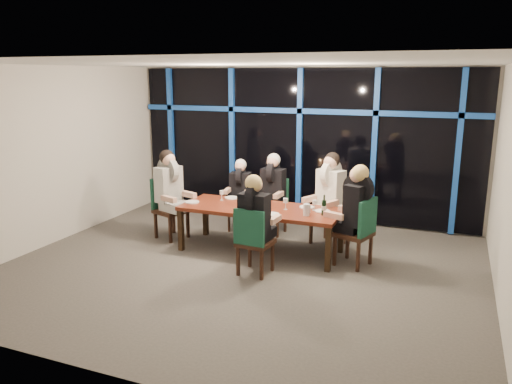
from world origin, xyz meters
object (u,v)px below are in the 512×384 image
dining_table (261,211)px  chair_end_right (359,229)px  chair_near_mid (253,238)px  diner_near_mid (255,210)px  water_pitcher (307,210)px  wine_bottle (324,207)px  diner_end_right (355,201)px  diner_far_left (240,184)px  diner_end_left (170,182)px  chair_end_left (168,204)px  chair_far_right (332,209)px  diner_far_right (329,185)px  diner_far_mid (272,182)px  chair_far_mid (274,203)px  chair_far_left (241,202)px

dining_table → chair_end_right: 1.62m
chair_near_mid → diner_near_mid: bearing=-90.0°
diner_near_mid → water_pitcher: size_ratio=5.40×
wine_bottle → water_pitcher: bearing=-152.4°
dining_table → diner_end_right: size_ratio=2.50×
diner_far_left → diner_end_left: (-0.94, -0.89, 0.15)m
dining_table → chair_end_left: (-1.81, 0.09, -0.08)m
dining_table → water_pitcher: bearing=-12.8°
diner_end_right → wine_bottle: 0.49m
chair_far_right → diner_far_right: diner_far_right is taller
diner_far_mid → diner_end_left: 1.82m
chair_far_mid → wine_bottle: bearing=-39.9°
diner_far_mid → diner_end_left: (-1.57, -0.91, 0.07)m
wine_bottle → diner_far_left: bearing=151.2°
chair_far_right → chair_near_mid: size_ratio=1.07×
diner_end_left → diner_near_mid: (1.99, -0.96, -0.06)m
diner_far_left → diner_near_mid: (1.05, -1.85, 0.10)m
diner_far_mid → diner_near_mid: diner_near_mid is taller
chair_far_left → chair_end_left: chair_end_left is taller
diner_end_left → chair_far_left: bearing=-24.5°
chair_far_mid → water_pitcher: 1.61m
chair_far_right → diner_far_left: bearing=-157.8°
diner_near_mid → diner_far_mid: bearing=-72.9°
diner_far_mid → wine_bottle: (1.22, -1.04, -0.09)m
chair_far_left → diner_far_left: 0.37m
chair_near_mid → diner_end_left: bearing=-23.5°
chair_end_left → wine_bottle: 2.89m
diner_end_right → diner_end_left: bearing=-74.3°
chair_far_mid → diner_end_left: bearing=-144.6°
chair_far_left → diner_far_left: bearing=-90.0°
diner_end_left → water_pitcher: bearing=-76.1°
diner_near_mid → wine_bottle: size_ratio=3.10×
chair_end_left → water_pitcher: (2.63, -0.28, 0.24)m
chair_near_mid → chair_end_right: bearing=-141.4°
chair_far_right → wine_bottle: (0.09, -0.94, 0.27)m
chair_end_left → chair_near_mid: 2.34m
diner_far_right → diner_end_left: bearing=-140.0°
dining_table → diner_far_right: (0.93, 0.79, 0.35)m
chair_near_mid → diner_far_right: (0.67, 1.77, 0.46)m
chair_end_left → diner_end_left: bearing=-90.0°
chair_far_mid → diner_far_mid: 0.41m
diner_far_mid → water_pitcher: diner_far_mid is taller
chair_end_right → diner_far_mid: (-1.77, 1.04, 0.36)m
dining_table → diner_end_left: diner_end_left is taller
chair_far_right → diner_far_mid: bearing=-160.5°
chair_far_left → wine_bottle: 2.18m
chair_end_right → diner_end_left: (-3.34, 0.12, 0.43)m
chair_far_left → water_pitcher: bearing=-45.5°
diner_far_mid → chair_near_mid: bearing=-75.0°
diner_far_mid → diner_far_left: bearing=-174.7°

